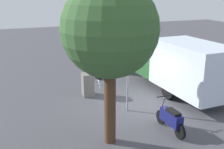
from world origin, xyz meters
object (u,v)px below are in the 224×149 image
object	(u,v)px
motorcycle	(171,118)
stop_sign	(128,62)
street_tree	(110,30)
bike_rack_hoop	(98,87)
utility_cabinet	(88,85)
box_truck_near	(179,63)

from	to	relation	value
motorcycle	stop_sign	world-z (taller)	stop_sign
street_tree	bike_rack_hoop	bearing A→B (deg)	-15.10
motorcycle	bike_rack_hoop	distance (m)	5.68
stop_sign	bike_rack_hoop	bearing A→B (deg)	3.06
stop_sign	utility_cabinet	size ratio (longest dim) A/B	2.93
motorcycle	bike_rack_hoop	world-z (taller)	motorcycle
motorcycle	street_tree	size ratio (longest dim) A/B	0.33
box_truck_near	street_tree	size ratio (longest dim) A/B	1.37
box_truck_near	bike_rack_hoop	xyz separation A→B (m)	(2.21, 3.58, -1.55)
stop_sign	utility_cabinet	xyz separation A→B (m)	(2.39, 1.05, -1.66)
motorcycle	stop_sign	size ratio (longest dim) A/B	0.54
motorcycle	stop_sign	bearing A→B (deg)	17.59
stop_sign	box_truck_near	bearing A→B (deg)	-72.19
motorcycle	street_tree	world-z (taller)	street_tree
motorcycle	stop_sign	xyz separation A→B (m)	(2.28, 0.73, 1.71)
utility_cabinet	motorcycle	bearing A→B (deg)	-159.05
box_truck_near	motorcycle	size ratio (longest dim) A/B	4.15
street_tree	utility_cabinet	distance (m)	5.61
motorcycle	utility_cabinet	distance (m)	5.00
stop_sign	street_tree	size ratio (longest dim) A/B	0.61
motorcycle	street_tree	xyz separation A→B (m)	(0.18, 2.37, 3.37)
box_truck_near	bike_rack_hoop	bearing A→B (deg)	57.31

